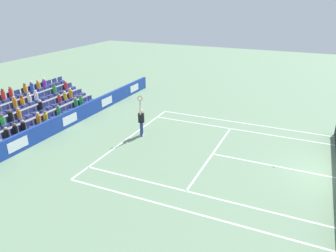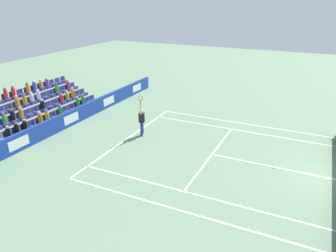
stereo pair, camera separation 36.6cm
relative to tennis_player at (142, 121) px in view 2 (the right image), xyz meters
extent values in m
cube|color=white|center=(0.67, -0.58, -0.99)|extent=(10.97, 0.10, 0.01)
cube|color=white|center=(0.67, 4.91, -0.99)|extent=(8.23, 0.10, 0.01)
cube|color=white|center=(0.67, 8.11, -0.99)|extent=(0.10, 6.40, 0.01)
cube|color=white|center=(4.78, 5.37, -0.99)|extent=(0.10, 11.89, 0.01)
cube|color=white|center=(-3.45, 5.37, -0.99)|extent=(0.10, 11.89, 0.01)
cube|color=white|center=(6.15, 5.37, -0.99)|extent=(0.10, 11.89, 0.01)
cube|color=white|center=(-4.82, 5.37, -0.99)|extent=(0.10, 11.89, 0.01)
cube|color=white|center=(0.67, -0.48, -0.99)|extent=(0.10, 0.20, 0.01)
cube|color=#193899|center=(0.67, -5.27, -0.45)|extent=(21.97, 0.20, 1.07)
cube|color=white|center=(-8.12, -5.16, -0.45)|extent=(1.41, 0.01, 0.60)
cube|color=white|center=(-3.73, -5.16, -0.45)|extent=(1.41, 0.01, 0.60)
cube|color=white|center=(0.67, -5.16, -0.45)|extent=(1.41, 0.01, 0.60)
cube|color=white|center=(5.06, -5.16, -0.45)|extent=(1.41, 0.01, 0.60)
cylinder|color=navy|center=(-0.12, -0.04, -0.54)|extent=(0.16, 0.16, 0.90)
cylinder|color=navy|center=(0.11, 0.03, -0.54)|extent=(0.16, 0.16, 0.90)
cube|color=white|center=(-0.12, -0.04, -0.95)|extent=(0.20, 0.28, 0.08)
cube|color=white|center=(0.11, 0.03, -0.95)|extent=(0.20, 0.28, 0.08)
cube|color=black|center=(-0.01, 0.00, 0.21)|extent=(0.32, 0.41, 0.60)
sphere|color=beige|center=(-0.01, 0.00, 0.67)|extent=(0.24, 0.24, 0.24)
cylinder|color=beige|center=(0.20, 0.07, 0.82)|extent=(0.09, 0.09, 0.62)
cylinder|color=beige|center=(-0.23, -0.03, 0.23)|extent=(0.09, 0.09, 0.56)
cylinder|color=black|center=(0.20, 0.07, 1.27)|extent=(0.04, 0.04, 0.28)
torus|color=red|center=(0.20, 0.07, 1.55)|extent=(0.13, 0.30, 0.31)
sphere|color=#D1E533|center=(0.20, 0.07, 1.83)|extent=(0.07, 0.07, 0.07)
cube|color=gray|center=(0.67, -6.34, -0.78)|extent=(8.68, 0.95, 0.42)
cube|color=navy|center=(-3.36, -6.34, -0.47)|extent=(0.48, 0.44, 0.20)
cube|color=navy|center=(-3.36, -6.54, -0.22)|extent=(0.48, 0.04, 0.30)
cube|color=navy|center=(-2.74, -6.34, -0.47)|extent=(0.48, 0.44, 0.20)
cube|color=navy|center=(-2.74, -6.54, -0.22)|extent=(0.48, 0.04, 0.30)
cube|color=navy|center=(-2.12, -6.34, -0.47)|extent=(0.48, 0.44, 0.20)
cube|color=navy|center=(-2.12, -6.54, -0.22)|extent=(0.48, 0.04, 0.30)
cube|color=navy|center=(-1.50, -6.34, -0.47)|extent=(0.48, 0.44, 0.20)
cube|color=navy|center=(-1.50, -6.54, -0.22)|extent=(0.48, 0.04, 0.30)
cube|color=navy|center=(-0.88, -6.34, -0.47)|extent=(0.48, 0.44, 0.20)
cube|color=navy|center=(-0.88, -6.54, -0.22)|extent=(0.48, 0.04, 0.30)
cube|color=navy|center=(-0.26, -6.34, -0.47)|extent=(0.48, 0.44, 0.20)
cube|color=navy|center=(-0.26, -6.54, -0.22)|extent=(0.48, 0.04, 0.30)
cube|color=navy|center=(0.36, -6.34, -0.47)|extent=(0.48, 0.44, 0.20)
cube|color=navy|center=(0.36, -6.54, -0.22)|extent=(0.48, 0.04, 0.30)
cube|color=navy|center=(0.98, -6.34, -0.47)|extent=(0.48, 0.44, 0.20)
cube|color=navy|center=(0.98, -6.54, -0.22)|extent=(0.48, 0.04, 0.30)
cube|color=navy|center=(1.60, -6.34, -0.47)|extent=(0.48, 0.44, 0.20)
cube|color=navy|center=(1.60, -6.54, -0.22)|extent=(0.48, 0.04, 0.30)
cube|color=navy|center=(2.22, -6.34, -0.47)|extent=(0.48, 0.44, 0.20)
cube|color=navy|center=(2.22, -6.54, -0.22)|extent=(0.48, 0.04, 0.30)
cube|color=navy|center=(2.84, -6.34, -0.47)|extent=(0.48, 0.44, 0.20)
cube|color=navy|center=(2.84, -6.54, -0.22)|extent=(0.48, 0.04, 0.30)
cube|color=navy|center=(3.46, -6.34, -0.47)|extent=(0.48, 0.44, 0.20)
cube|color=navy|center=(3.46, -6.54, -0.22)|extent=(0.48, 0.04, 0.30)
cube|color=navy|center=(4.08, -6.34, -0.47)|extent=(0.48, 0.44, 0.20)
cube|color=navy|center=(4.08, -6.54, -0.22)|extent=(0.48, 0.04, 0.30)
cube|color=navy|center=(4.70, -6.34, -0.47)|extent=(0.48, 0.44, 0.20)
cube|color=navy|center=(4.70, -6.54, -0.22)|extent=(0.48, 0.04, 0.30)
cube|color=gray|center=(0.67, -7.29, -0.57)|extent=(8.68, 0.95, 0.84)
cube|color=navy|center=(-3.36, -7.29, -0.05)|extent=(0.48, 0.44, 0.20)
cube|color=navy|center=(-3.36, -7.49, 0.20)|extent=(0.48, 0.04, 0.30)
cube|color=navy|center=(-2.74, -7.29, -0.05)|extent=(0.48, 0.44, 0.20)
cube|color=navy|center=(-2.74, -7.49, 0.20)|extent=(0.48, 0.04, 0.30)
cube|color=navy|center=(-2.12, -7.29, -0.05)|extent=(0.48, 0.44, 0.20)
cube|color=navy|center=(-2.12, -7.49, 0.20)|extent=(0.48, 0.04, 0.30)
cube|color=navy|center=(-1.50, -7.29, -0.05)|extent=(0.48, 0.44, 0.20)
cube|color=navy|center=(-1.50, -7.49, 0.20)|extent=(0.48, 0.04, 0.30)
cube|color=navy|center=(-0.88, -7.29, -0.05)|extent=(0.48, 0.44, 0.20)
cube|color=navy|center=(-0.88, -7.49, 0.20)|extent=(0.48, 0.04, 0.30)
cube|color=navy|center=(-0.26, -7.29, -0.05)|extent=(0.48, 0.44, 0.20)
cube|color=navy|center=(-0.26, -7.49, 0.20)|extent=(0.48, 0.04, 0.30)
cube|color=navy|center=(0.36, -7.29, -0.05)|extent=(0.48, 0.44, 0.20)
cube|color=navy|center=(0.36, -7.49, 0.20)|extent=(0.48, 0.04, 0.30)
cube|color=navy|center=(0.98, -7.29, -0.05)|extent=(0.48, 0.44, 0.20)
cube|color=navy|center=(0.98, -7.49, 0.20)|extent=(0.48, 0.04, 0.30)
cube|color=navy|center=(1.60, -7.29, -0.05)|extent=(0.48, 0.44, 0.20)
cube|color=navy|center=(1.60, -7.49, 0.20)|extent=(0.48, 0.04, 0.30)
cube|color=navy|center=(2.22, -7.29, -0.05)|extent=(0.48, 0.44, 0.20)
cube|color=navy|center=(2.22, -7.49, 0.20)|extent=(0.48, 0.04, 0.30)
cube|color=navy|center=(2.84, -7.29, -0.05)|extent=(0.48, 0.44, 0.20)
cube|color=navy|center=(2.84, -7.49, 0.20)|extent=(0.48, 0.04, 0.30)
cube|color=navy|center=(3.46, -7.29, -0.05)|extent=(0.48, 0.44, 0.20)
cube|color=navy|center=(3.46, -7.49, 0.20)|extent=(0.48, 0.04, 0.30)
cube|color=navy|center=(4.08, -7.29, -0.05)|extent=(0.48, 0.44, 0.20)
cube|color=navy|center=(4.08, -7.49, 0.20)|extent=(0.48, 0.04, 0.30)
cube|color=gray|center=(0.67, -8.24, -0.36)|extent=(8.68, 0.95, 1.26)
cube|color=navy|center=(-3.36, -8.24, 0.37)|extent=(0.48, 0.44, 0.20)
cube|color=navy|center=(-3.36, -8.44, 0.62)|extent=(0.48, 0.04, 0.30)
cube|color=navy|center=(-2.74, -8.24, 0.37)|extent=(0.48, 0.44, 0.20)
cube|color=navy|center=(-2.74, -8.44, 0.62)|extent=(0.48, 0.04, 0.30)
cube|color=navy|center=(-2.12, -8.24, 0.37)|extent=(0.48, 0.44, 0.20)
cube|color=navy|center=(-2.12, -8.44, 0.62)|extent=(0.48, 0.04, 0.30)
cube|color=navy|center=(-1.50, -8.24, 0.37)|extent=(0.48, 0.44, 0.20)
cube|color=navy|center=(-1.50, -8.44, 0.62)|extent=(0.48, 0.04, 0.30)
cube|color=navy|center=(-0.88, -8.24, 0.37)|extent=(0.48, 0.44, 0.20)
cube|color=navy|center=(-0.88, -8.44, 0.62)|extent=(0.48, 0.04, 0.30)
cube|color=navy|center=(-0.26, -8.24, 0.37)|extent=(0.48, 0.44, 0.20)
cube|color=navy|center=(-0.26, -8.44, 0.62)|extent=(0.48, 0.04, 0.30)
cube|color=navy|center=(0.36, -8.24, 0.37)|extent=(0.48, 0.44, 0.20)
cube|color=navy|center=(0.36, -8.44, 0.62)|extent=(0.48, 0.04, 0.30)
cube|color=navy|center=(0.98, -8.24, 0.37)|extent=(0.48, 0.44, 0.20)
cube|color=navy|center=(0.98, -8.44, 0.62)|extent=(0.48, 0.04, 0.30)
cube|color=navy|center=(1.60, -8.24, 0.37)|extent=(0.48, 0.44, 0.20)
cube|color=navy|center=(1.60, -8.44, 0.62)|extent=(0.48, 0.04, 0.30)
cube|color=navy|center=(2.22, -8.24, 0.37)|extent=(0.48, 0.44, 0.20)
cube|color=navy|center=(2.22, -8.44, 0.62)|extent=(0.48, 0.04, 0.30)
cube|color=navy|center=(2.84, -8.24, 0.37)|extent=(0.48, 0.44, 0.20)
cube|color=navy|center=(2.84, -8.44, 0.62)|extent=(0.48, 0.04, 0.30)
cube|color=navy|center=(3.46, -8.24, 0.37)|extent=(0.48, 0.44, 0.20)
cube|color=navy|center=(3.46, -8.44, 0.62)|extent=(0.48, 0.04, 0.30)
cube|color=gray|center=(0.67, -9.19, -0.15)|extent=(8.68, 0.95, 1.68)
cube|color=navy|center=(-3.36, -9.19, 0.79)|extent=(0.48, 0.44, 0.20)
cube|color=navy|center=(-3.36, -9.39, 1.04)|extent=(0.48, 0.04, 0.30)
cube|color=navy|center=(-2.74, -9.19, 0.79)|extent=(0.48, 0.44, 0.20)
cube|color=navy|center=(-2.74, -9.39, 1.04)|extent=(0.48, 0.04, 0.30)
cube|color=navy|center=(-2.12, -9.19, 0.79)|extent=(0.48, 0.44, 0.20)
cube|color=navy|center=(-2.12, -9.39, 1.04)|extent=(0.48, 0.04, 0.30)
cube|color=navy|center=(-1.50, -9.19, 0.79)|extent=(0.48, 0.44, 0.20)
cube|color=navy|center=(-1.50, -9.39, 1.04)|extent=(0.48, 0.04, 0.30)
cube|color=navy|center=(-0.88, -9.19, 0.79)|extent=(0.48, 0.44, 0.20)
cube|color=navy|center=(-0.88, -9.39, 1.04)|extent=(0.48, 0.04, 0.30)
cube|color=navy|center=(-0.26, -9.19, 0.79)|extent=(0.48, 0.44, 0.20)
cube|color=navy|center=(-0.26, -9.39, 1.04)|extent=(0.48, 0.04, 0.30)
cube|color=navy|center=(0.36, -9.19, 0.79)|extent=(0.48, 0.44, 0.20)
cube|color=navy|center=(0.36, -9.39, 1.04)|extent=(0.48, 0.04, 0.30)
cube|color=navy|center=(0.98, -9.19, 0.79)|extent=(0.48, 0.44, 0.20)
cube|color=navy|center=(0.98, -9.39, 1.04)|extent=(0.48, 0.04, 0.30)
cube|color=navy|center=(1.60, -9.19, 0.79)|extent=(0.48, 0.44, 0.20)
cube|color=navy|center=(1.60, -9.39, 1.04)|extent=(0.48, 0.04, 0.30)
cube|color=navy|center=(2.22, -9.19, 0.79)|extent=(0.48, 0.44, 0.20)
cube|color=navy|center=(2.22, -9.39, 1.04)|extent=(0.48, 0.04, 0.30)
cylinder|color=green|center=(-2.12, -6.39, -0.11)|extent=(0.28, 0.28, 0.53)
sphere|color=#9E7251|center=(-2.12, -6.39, 0.26)|extent=(0.20, 0.20, 0.20)
cylinder|color=orange|center=(2.22, -6.39, -0.10)|extent=(0.28, 0.28, 0.54)
sphere|color=beige|center=(2.22, -6.39, 0.27)|extent=(0.20, 0.20, 0.20)
cylinder|color=red|center=(-0.88, -7.34, 0.26)|extent=(0.28, 0.28, 0.42)
sphere|color=#9E7251|center=(-0.88, -7.34, 0.57)|extent=(0.20, 0.20, 0.20)
cylinder|color=orange|center=(-0.88, -9.24, 1.10)|extent=(0.28, 0.28, 0.43)
sphere|color=#D3A884|center=(-0.88, -9.24, 1.42)|extent=(0.20, 0.20, 0.20)
cylinder|color=green|center=(4.08, -7.34, 0.29)|extent=(0.28, 0.28, 0.49)
sphere|color=brown|center=(4.08, -7.34, 0.63)|extent=(0.20, 0.20, 0.20)
cylinder|color=red|center=(1.60, -9.24, 1.16)|extent=(0.28, 0.28, 0.54)
sphere|color=#9E7251|center=(1.60, -9.24, 1.52)|extent=(0.20, 0.20, 0.20)
cylinder|color=blue|center=(-0.26, -9.24, 1.13)|extent=(0.28, 0.28, 0.49)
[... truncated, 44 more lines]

